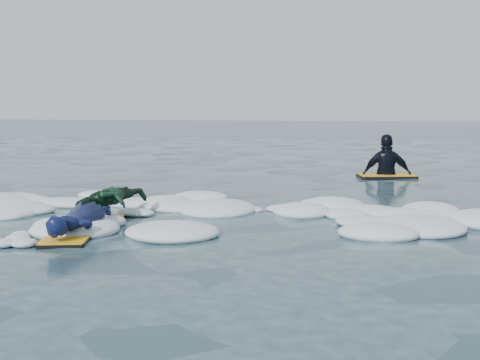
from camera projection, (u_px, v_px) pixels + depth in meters
name	position (u px, v px, depth m)	size (l,w,h in m)	color
ground	(215.00, 231.00, 7.43)	(120.00, 120.00, 0.00)	#182B39
foam_band	(233.00, 216.00, 8.43)	(12.00, 3.10, 0.30)	white
prone_woman_unit	(78.00, 221.00, 7.05)	(0.74, 1.49, 0.36)	black
prone_child_unit	(111.00, 204.00, 8.03)	(0.88, 1.28, 0.45)	black
waiting_rider_unit	(387.00, 176.00, 12.86)	(1.32, 0.92, 1.80)	black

